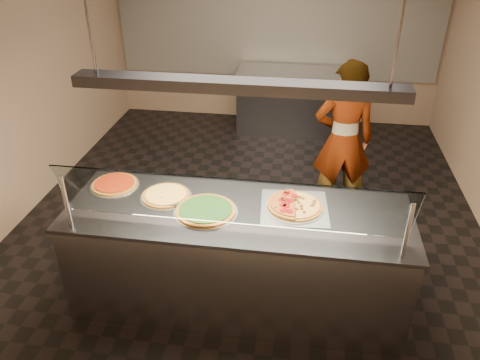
# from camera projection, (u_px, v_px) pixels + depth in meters

# --- Properties ---
(ground) EXTENTS (5.00, 6.00, 0.02)m
(ground) POSITION_uv_depth(u_px,v_px,m) (250.00, 219.00, 5.22)
(ground) COLOR black
(ground) RESTS_ON ground
(wall_back) EXTENTS (5.00, 0.02, 3.00)m
(wall_back) POSITION_uv_depth(u_px,v_px,m) (277.00, 24.00, 7.05)
(wall_back) COLOR #92765E
(wall_back) RESTS_ON ground
(wall_front) EXTENTS (5.00, 0.02, 3.00)m
(wall_front) POSITION_uv_depth(u_px,v_px,m) (156.00, 332.00, 1.89)
(wall_front) COLOR #92765E
(wall_front) RESTS_ON ground
(wall_left) EXTENTS (0.02, 6.00, 3.00)m
(wall_left) POSITION_uv_depth(u_px,v_px,m) (9.00, 77.00, 4.79)
(wall_left) COLOR #92765E
(wall_left) RESTS_ON ground
(tile_band) EXTENTS (4.90, 0.02, 1.20)m
(tile_band) POSITION_uv_depth(u_px,v_px,m) (276.00, 38.00, 7.12)
(tile_band) COLOR silver
(tile_band) RESTS_ON wall_back
(serving_counter) EXTENTS (2.73, 0.94, 0.93)m
(serving_counter) POSITION_uv_depth(u_px,v_px,m) (238.00, 257.00, 3.91)
(serving_counter) COLOR #B7B7BC
(serving_counter) RESTS_ON ground
(sneeze_guard) EXTENTS (2.49, 0.18, 0.54)m
(sneeze_guard) POSITION_uv_depth(u_px,v_px,m) (230.00, 203.00, 3.24)
(sneeze_guard) COLOR #B7B7BC
(sneeze_guard) RESTS_ON serving_counter
(perforated_tray) EXTENTS (0.56, 0.56, 0.01)m
(perforated_tray) POSITION_uv_depth(u_px,v_px,m) (294.00, 207.00, 3.71)
(perforated_tray) COLOR silver
(perforated_tray) RESTS_ON serving_counter
(half_pizza_pepperoni) EXTENTS (0.25, 0.45, 0.05)m
(half_pizza_pepperoni) POSITION_uv_depth(u_px,v_px,m) (281.00, 203.00, 3.71)
(half_pizza_pepperoni) COLOR brown
(half_pizza_pepperoni) RESTS_ON perforated_tray
(half_pizza_sausage) EXTENTS (0.25, 0.45, 0.04)m
(half_pizza_sausage) POSITION_uv_depth(u_px,v_px,m) (308.00, 206.00, 3.69)
(half_pizza_sausage) COLOR brown
(half_pizza_sausage) RESTS_ON perforated_tray
(pizza_spinach) EXTENTS (0.50, 0.50, 0.03)m
(pizza_spinach) POSITION_uv_depth(u_px,v_px,m) (206.00, 210.00, 3.66)
(pizza_spinach) COLOR silver
(pizza_spinach) RESTS_ON serving_counter
(pizza_cheese) EXTENTS (0.42, 0.42, 0.03)m
(pizza_cheese) POSITION_uv_depth(u_px,v_px,m) (166.00, 195.00, 3.86)
(pizza_cheese) COLOR silver
(pizza_cheese) RESTS_ON serving_counter
(pizza_tomato) EXTENTS (0.41, 0.41, 0.03)m
(pizza_tomato) POSITION_uv_depth(u_px,v_px,m) (115.00, 184.00, 4.02)
(pizza_tomato) COLOR silver
(pizza_tomato) RESTS_ON serving_counter
(pizza_spatula) EXTENTS (0.18, 0.23, 0.02)m
(pizza_spatula) POSITION_uv_depth(u_px,v_px,m) (167.00, 196.00, 3.81)
(pizza_spatula) COLOR #B7B7BC
(pizza_spatula) RESTS_ON pizza_spinach
(prep_table) EXTENTS (1.63, 0.74, 0.93)m
(prep_table) POSITION_uv_depth(u_px,v_px,m) (291.00, 101.00, 7.13)
(prep_table) COLOR #3E3E43
(prep_table) RESTS_ON ground
(worker) EXTENTS (0.68, 0.48, 1.74)m
(worker) POSITION_uv_depth(u_px,v_px,m) (343.00, 140.00, 4.95)
(worker) COLOR #433C4A
(worker) RESTS_ON ground
(heat_lamp_housing) EXTENTS (2.30, 0.18, 0.08)m
(heat_lamp_housing) POSITION_uv_depth(u_px,v_px,m) (237.00, 86.00, 3.17)
(heat_lamp_housing) COLOR #3E3E43
(heat_lamp_housing) RESTS_ON ceiling
(lamp_rod_right) EXTENTS (0.02, 0.02, 1.01)m
(lamp_rod_right) POSITION_uv_depth(u_px,v_px,m) (404.00, 5.00, 2.77)
(lamp_rod_right) COLOR #B7B7BC
(lamp_rod_right) RESTS_ON ceiling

